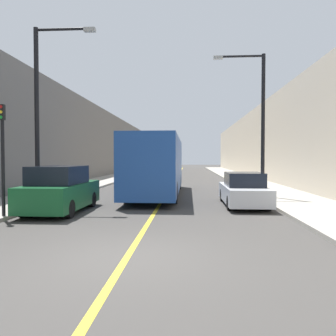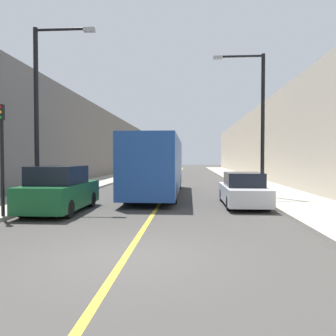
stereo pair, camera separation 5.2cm
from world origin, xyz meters
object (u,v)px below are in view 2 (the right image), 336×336
bus (157,165)px  parked_suv_left (60,191)px  traffic_light (2,155)px  car_right_near (243,191)px  street_lamp_right (258,115)px  street_lamp_left (42,104)px

bus → parked_suv_left: size_ratio=2.56×
bus → traffic_light: traffic_light is taller
car_right_near → street_lamp_right: bearing=65.6°
street_lamp_left → street_lamp_right: (10.16, 3.76, -0.09)m
car_right_near → street_lamp_right: street_lamp_right is taller
bus → traffic_light: 9.30m
bus → street_lamp_right: (5.55, -1.36, 2.69)m
street_lamp_right → traffic_light: street_lamp_right is taller
parked_suv_left → street_lamp_right: 10.79m
bus → car_right_near: size_ratio=2.45×
bus → street_lamp_right: size_ratio=1.51×
street_lamp_right → traffic_light: bearing=-147.3°
car_right_near → traffic_light: (-9.08, -3.94, 1.60)m
bus → car_right_near: 6.02m
bus → car_right_near: (4.33, -4.03, -1.09)m
street_lamp_left → street_lamp_right: 10.83m
parked_suv_left → car_right_near: (7.69, 2.24, -0.17)m
parked_suv_left → street_lamp_right: (8.90, 4.91, 3.61)m
car_right_near → traffic_light: traffic_light is taller
bus → traffic_light: (-4.75, -7.97, 0.50)m
street_lamp_left → traffic_light: 3.66m
street_lamp_left → traffic_light: (-0.14, -2.86, -2.27)m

